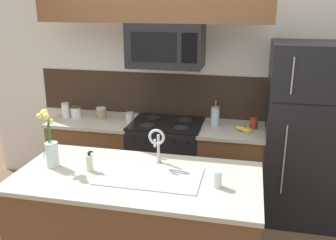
{
  "coord_description": "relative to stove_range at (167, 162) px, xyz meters",
  "views": [
    {
      "loc": [
        0.84,
        -2.79,
        2.16
      ],
      "look_at": [
        0.16,
        0.27,
        1.16
      ],
      "focal_mm": 40.0,
      "sensor_mm": 36.0,
      "label": 1
    }
  ],
  "objects": [
    {
      "name": "rear_partition",
      "position": [
        0.3,
        0.38,
        0.84
      ],
      "size": [
        5.2,
        0.1,
        2.6
      ],
      "primitive_type": "cube",
      "color": "silver",
      "rests_on": "ground"
    },
    {
      "name": "splash_band",
      "position": [
        -0.0,
        0.32,
        0.69
      ],
      "size": [
        3.17,
        0.01,
        0.48
      ],
      "primitive_type": "cube",
      "color": "#332319",
      "rests_on": "rear_partition"
    },
    {
      "name": "back_counter_left",
      "position": [
        -0.82,
        0.0,
        -0.01
      ],
      "size": [
        0.92,
        0.65,
        0.91
      ],
      "color": "brown",
      "rests_on": "ground"
    },
    {
      "name": "back_counter_right",
      "position": [
        0.7,
        0.0,
        -0.01
      ],
      "size": [
        0.67,
        0.65,
        0.91
      ],
      "color": "brown",
      "rests_on": "ground"
    },
    {
      "name": "stove_range",
      "position": [
        0.0,
        0.0,
        0.0
      ],
      "size": [
        0.76,
        0.64,
        0.93
      ],
      "color": "black",
      "rests_on": "ground"
    },
    {
      "name": "microwave",
      "position": [
        0.0,
        -0.02,
        1.28
      ],
      "size": [
        0.74,
        0.4,
        0.44
      ],
      "color": "black"
    },
    {
      "name": "refrigerator",
      "position": [
        1.45,
        0.02,
        0.44
      ],
      "size": [
        0.86,
        0.74,
        1.8
      ],
      "color": "black",
      "rests_on": "ground"
    },
    {
      "name": "storage_jar_tall",
      "position": [
        -1.17,
        0.0,
        0.53
      ],
      "size": [
        0.09,
        0.09,
        0.16
      ],
      "color": "silver",
      "rests_on": "back_counter_left"
    },
    {
      "name": "storage_jar_medium",
      "position": [
        -1.04,
        -0.01,
        0.51
      ],
      "size": [
        0.1,
        0.1,
        0.13
      ],
      "color": "silver",
      "rests_on": "back_counter_left"
    },
    {
      "name": "storage_jar_short",
      "position": [
        -0.75,
        0.04,
        0.51
      ],
      "size": [
        0.11,
        0.11,
        0.12
      ],
      "color": "#997F5B",
      "rests_on": "back_counter_left"
    },
    {
      "name": "storage_jar_squat",
      "position": [
        -0.41,
        0.01,
        0.5
      ],
      "size": [
        0.09,
        0.09,
        0.1
      ],
      "color": "silver",
      "rests_on": "back_counter_left"
    },
    {
      "name": "banana_bunch",
      "position": [
        0.82,
        -0.06,
        0.47
      ],
      "size": [
        0.19,
        0.15,
        0.08
      ],
      "color": "yellow",
      "rests_on": "back_counter_right"
    },
    {
      "name": "french_press",
      "position": [
        0.51,
        0.06,
        0.55
      ],
      "size": [
        0.09,
        0.09,
        0.27
      ],
      "color": "silver",
      "rests_on": "back_counter_right"
    },
    {
      "name": "coffee_tin",
      "position": [
        0.91,
        0.05,
        0.5
      ],
      "size": [
        0.08,
        0.08,
        0.11
      ],
      "primitive_type": "cylinder",
      "color": "#B22D23",
      "rests_on": "back_counter_right"
    },
    {
      "name": "island_counter",
      "position": [
        0.06,
        -1.25,
        -0.01
      ],
      "size": [
        1.85,
        0.9,
        0.91
      ],
      "color": "brown",
      "rests_on": "ground"
    },
    {
      "name": "kitchen_sink",
      "position": [
        0.16,
        -1.25,
        0.38
      ],
      "size": [
        0.76,
        0.44,
        0.16
      ],
      "color": "#ADAFB5",
      "rests_on": "island_counter"
    },
    {
      "name": "sink_faucet",
      "position": [
        0.16,
        -1.03,
        0.65
      ],
      "size": [
        0.14,
        0.14,
        0.31
      ],
      "color": "#B7BABF",
      "rests_on": "island_counter"
    },
    {
      "name": "dish_soap_bottle",
      "position": [
        -0.32,
        -1.25,
        0.52
      ],
      "size": [
        0.06,
        0.05,
        0.16
      ],
      "color": "beige",
      "rests_on": "island_counter"
    },
    {
      "name": "drinking_glass",
      "position": [
        0.66,
        -1.3,
        0.51
      ],
      "size": [
        0.07,
        0.07,
        0.12
      ],
      "color": "silver",
      "rests_on": "island_counter"
    },
    {
      "name": "flower_vase",
      "position": [
        -0.64,
        -1.24,
        0.61
      ],
      "size": [
        0.15,
        0.14,
        0.47
      ],
      "color": "silver",
      "rests_on": "island_counter"
    }
  ]
}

